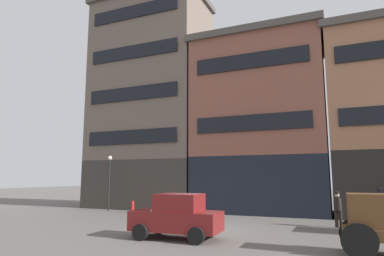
{
  "coord_description": "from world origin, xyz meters",
  "views": [
    {
      "loc": [
        6.2,
        -15.34,
        2.54
      ],
      "look_at": [
        -1.15,
        1.89,
        5.29
      ],
      "focal_mm": 31.06,
      "sensor_mm": 36.0,
      "label": 1
    }
  ],
  "objects_px": {
    "streetlamp_curbside": "(109,175)",
    "fire_hydrant_curbside": "(133,206)",
    "pedestrian_officer": "(338,208)",
    "sedan_dark": "(177,216)"
  },
  "relations": [
    {
      "from": "sedan_dark",
      "to": "fire_hydrant_curbside",
      "type": "distance_m",
      "value": 10.8
    },
    {
      "from": "pedestrian_officer",
      "to": "fire_hydrant_curbside",
      "type": "distance_m",
      "value": 13.64
    },
    {
      "from": "pedestrian_officer",
      "to": "fire_hydrant_curbside",
      "type": "relative_size",
      "value": 2.16
    },
    {
      "from": "pedestrian_officer",
      "to": "fire_hydrant_curbside",
      "type": "height_order",
      "value": "pedestrian_officer"
    },
    {
      "from": "pedestrian_officer",
      "to": "streetlamp_curbside",
      "type": "xyz_separation_m",
      "value": [
        -15.85,
        2.3,
        1.69
      ]
    },
    {
      "from": "pedestrian_officer",
      "to": "streetlamp_curbside",
      "type": "height_order",
      "value": "streetlamp_curbside"
    },
    {
      "from": "streetlamp_curbside",
      "to": "fire_hydrant_curbside",
      "type": "bearing_deg",
      "value": -8.26
    },
    {
      "from": "fire_hydrant_curbside",
      "to": "sedan_dark",
      "type": "bearing_deg",
      "value": -47.27
    },
    {
      "from": "pedestrian_officer",
      "to": "streetlamp_curbside",
      "type": "bearing_deg",
      "value": 171.74
    },
    {
      "from": "pedestrian_officer",
      "to": "sedan_dark",
      "type": "bearing_deg",
      "value": -135.97
    }
  ]
}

